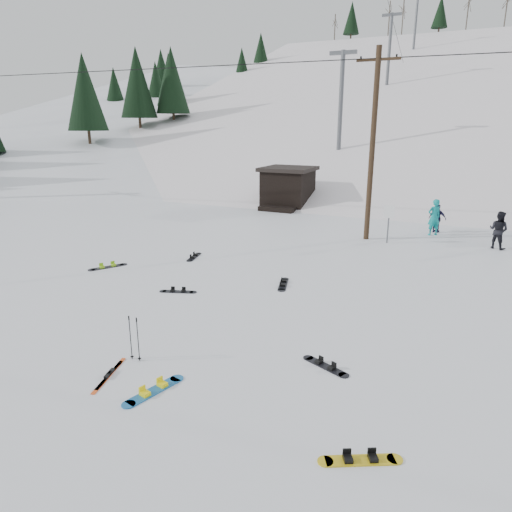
% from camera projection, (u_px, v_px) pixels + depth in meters
% --- Properties ---
extents(ground, '(200.00, 200.00, 0.00)m').
position_uv_depth(ground, '(170.00, 350.00, 11.70)').
color(ground, white).
rests_on(ground, ground).
extents(ski_slope, '(60.00, 85.24, 65.97)m').
position_uv_depth(ski_slope, '(410.00, 257.00, 62.81)').
color(ski_slope, white).
rests_on(ski_slope, ground).
extents(ridge_left, '(47.54, 95.03, 58.38)m').
position_uv_depth(ridge_left, '(165.00, 234.00, 71.21)').
color(ridge_left, white).
rests_on(ridge_left, ground).
extents(treeline_left, '(20.00, 64.00, 10.00)m').
position_uv_depth(treeline_left, '(136.00, 168.00, 60.37)').
color(treeline_left, black).
rests_on(treeline_left, ground).
extents(treeline_crest, '(50.00, 6.00, 10.00)m').
position_uv_depth(treeline_crest, '(438.00, 155.00, 86.39)').
color(treeline_crest, black).
rests_on(treeline_crest, ski_slope).
extents(utility_pole, '(2.00, 0.26, 9.00)m').
position_uv_depth(utility_pole, '(373.00, 144.00, 21.73)').
color(utility_pole, '#3A2819').
rests_on(utility_pole, ground).
extents(trail_sign, '(0.50, 0.09, 1.85)m').
position_uv_depth(trail_sign, '(389.00, 217.00, 21.86)').
color(trail_sign, '#595B60').
rests_on(trail_sign, ground).
extents(lift_hut, '(3.40, 4.10, 2.75)m').
position_uv_depth(lift_hut, '(288.00, 187.00, 31.55)').
color(lift_hut, black).
rests_on(lift_hut, ground).
extents(lift_tower_near, '(2.20, 0.36, 8.00)m').
position_uv_depth(lift_tower_near, '(341.00, 95.00, 37.20)').
color(lift_tower_near, '#595B60').
rests_on(lift_tower_near, ski_slope).
extents(lift_tower_mid, '(2.20, 0.36, 8.00)m').
position_uv_depth(lift_tower_mid, '(390.00, 45.00, 52.76)').
color(lift_tower_mid, '#595B60').
rests_on(lift_tower_mid, ski_slope).
extents(lift_tower_far, '(2.20, 0.36, 8.00)m').
position_uv_depth(lift_tower_far, '(416.00, 18.00, 68.32)').
color(lift_tower_far, '#595B60').
rests_on(lift_tower_far, ski_slope).
extents(hero_snowboard, '(0.62, 1.56, 0.11)m').
position_uv_depth(hero_snowboard, '(154.00, 390.00, 9.88)').
color(hero_snowboard, '#1B6BB3').
rests_on(hero_snowboard, ground).
extents(hero_skis, '(0.54, 1.54, 0.08)m').
position_uv_depth(hero_skis, '(109.00, 375.00, 10.51)').
color(hero_skis, '#C94414').
rests_on(hero_skis, ground).
extents(ski_poles, '(0.31, 0.08, 1.14)m').
position_uv_depth(ski_poles, '(134.00, 338.00, 11.07)').
color(ski_poles, black).
rests_on(ski_poles, ground).
extents(board_scatter_a, '(1.25, 0.61, 0.09)m').
position_uv_depth(board_scatter_a, '(178.00, 291.00, 15.74)').
color(board_scatter_a, black).
rests_on(board_scatter_a, ground).
extents(board_scatter_b, '(0.52, 1.39, 0.10)m').
position_uv_depth(board_scatter_b, '(194.00, 257.00, 19.83)').
color(board_scatter_b, black).
rests_on(board_scatter_b, ground).
extents(board_scatter_c, '(0.94, 1.41, 0.11)m').
position_uv_depth(board_scatter_c, '(108.00, 267.00, 18.43)').
color(board_scatter_c, black).
rests_on(board_scatter_c, ground).
extents(board_scatter_d, '(1.26, 0.68, 0.09)m').
position_uv_depth(board_scatter_d, '(325.00, 366.00, 10.89)').
color(board_scatter_d, black).
rests_on(board_scatter_d, ground).
extents(board_scatter_e, '(1.35, 0.85, 0.10)m').
position_uv_depth(board_scatter_e, '(360.00, 460.00, 7.84)').
color(board_scatter_e, yellow).
rests_on(board_scatter_e, ground).
extents(board_scatter_f, '(0.62, 1.45, 0.10)m').
position_uv_depth(board_scatter_f, '(283.00, 284.00, 16.45)').
color(board_scatter_f, black).
rests_on(board_scatter_f, ground).
extents(skier_teal, '(0.82, 0.77, 1.89)m').
position_uv_depth(skier_teal, '(434.00, 217.00, 23.56)').
color(skier_teal, '#0E8D8D').
rests_on(skier_teal, ground).
extents(skier_dark, '(1.06, 0.98, 1.75)m').
position_uv_depth(skier_dark, '(498.00, 230.00, 21.03)').
color(skier_dark, black).
rests_on(skier_dark, ground).
extents(skier_navy, '(0.93, 0.50, 1.51)m').
position_uv_depth(skier_navy, '(437.00, 218.00, 24.21)').
color(skier_navy, '#191637').
rests_on(skier_navy, ground).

